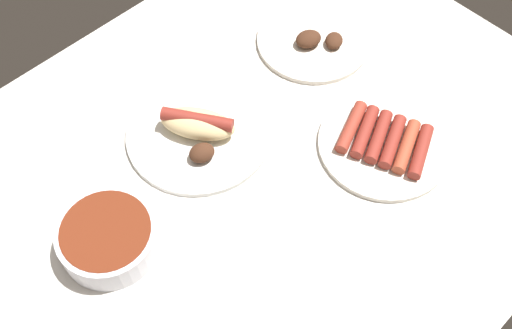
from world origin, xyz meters
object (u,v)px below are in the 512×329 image
plate_hotdog_assembled (200,129)px  plate_sausages (385,142)px  bowl_chili (108,237)px  plate_grilled_meat (314,40)px

plate_hotdog_assembled → plate_sausages: (21.19, -23.90, -0.55)cm
plate_sausages → plate_hotdog_assembled: bearing=131.6°
plate_hotdog_assembled → plate_sausages: bearing=-48.4°
bowl_chili → plate_grilled_meat: 55.06cm
plate_hotdog_assembled → plate_grilled_meat: plate_hotdog_assembled is taller
bowl_chili → plate_hotdog_assembled: plate_hotdog_assembled is taller
plate_hotdog_assembled → plate_sausages: plate_hotdog_assembled is taller
plate_grilled_meat → plate_sausages: bearing=-109.9°
bowl_chili → plate_sausages: bowl_chili is taller
bowl_chili → plate_grilled_meat: size_ratio=0.70×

